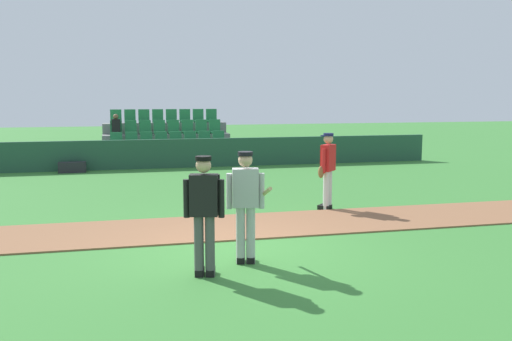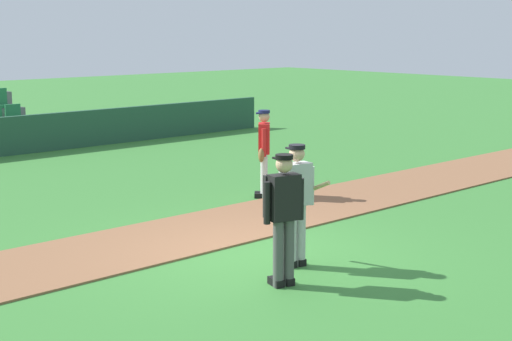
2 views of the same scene
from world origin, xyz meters
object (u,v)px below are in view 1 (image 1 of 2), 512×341
(batter_grey_jersey, at_px, (246,203))
(umpire_home_plate, at_px, (204,209))
(runner_red_jersey, at_px, (327,168))
(equipment_bag, at_px, (72,167))

(batter_grey_jersey, bearing_deg, umpire_home_plate, -147.03)
(umpire_home_plate, bearing_deg, batter_grey_jersey, 32.97)
(umpire_home_plate, height_order, runner_red_jersey, same)
(runner_red_jersey, relative_size, equipment_bag, 1.96)
(batter_grey_jersey, relative_size, umpire_home_plate, 1.00)
(batter_grey_jersey, relative_size, runner_red_jersey, 1.00)
(umpire_home_plate, xyz_separation_m, equipment_bag, (-2.76, 11.99, -0.82))
(batter_grey_jersey, xyz_separation_m, equipment_bag, (-3.48, 11.53, -0.79))
(umpire_home_plate, distance_m, runner_red_jersey, 5.35)
(batter_grey_jersey, distance_m, runner_red_jersey, 4.53)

